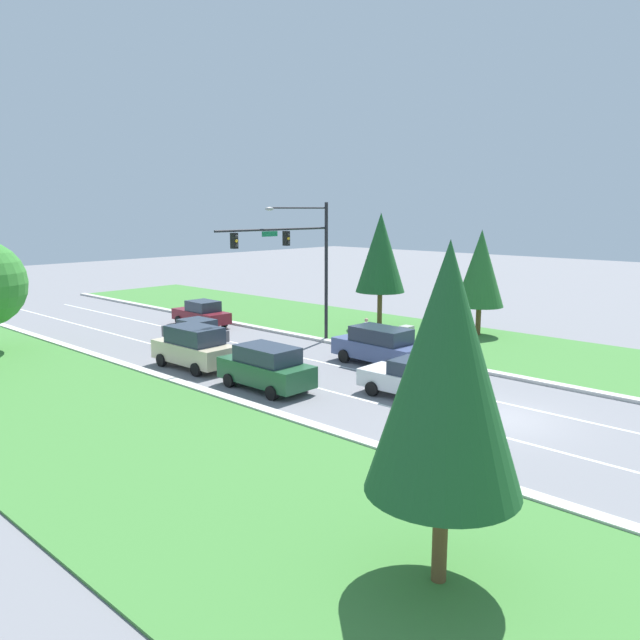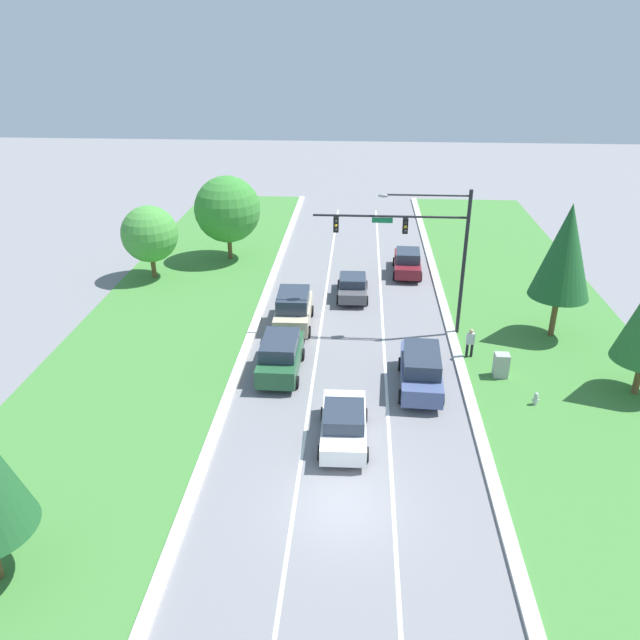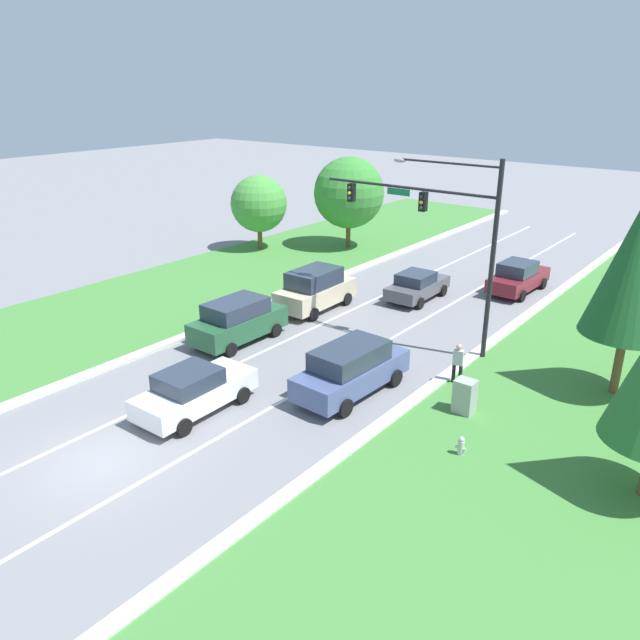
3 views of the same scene
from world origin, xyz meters
TOP-DOWN VIEW (x-y plane):
  - ground_plane at (0.00, 0.00)m, footprint 160.00×160.00m
  - curb_strip_right at (5.65, 0.00)m, footprint 0.50×90.00m
  - curb_strip_left at (-5.65, 0.00)m, footprint 0.50×90.00m
  - lane_stripe_inner_left at (-1.80, 0.00)m, footprint 0.14×81.00m
  - lane_stripe_inner_right at (1.80, 0.00)m, footprint 0.14×81.00m
  - traffic_signal_mast at (3.65, 14.58)m, footprint 8.26×0.41m
  - burgundy_sedan at (3.71, 23.98)m, footprint 2.11×4.65m
  - champagne_suv at (-3.38, 14.96)m, footprint 2.21×4.64m
  - graphite_sedan at (-0.05, 19.48)m, footprint 2.02×4.22m
  - slate_blue_suv at (3.41, 8.57)m, footprint 2.25×5.06m
  - forest_suv at (-3.46, 9.52)m, footprint 2.12×4.57m
  - white_sedan at (-0.14, 4.04)m, footprint 2.10×4.54m
  - utility_cabinet at (7.44, 9.75)m, footprint 0.70×0.60m
  - pedestrian at (6.20, 11.68)m, footprint 0.42×0.30m
  - fire_hydrant at (8.56, 7.25)m, footprint 0.34×0.20m
  - oak_near_left_tree at (-13.80, 21.92)m, footprint 3.80×3.80m
  - conifer_far_right_tree at (11.19, 14.57)m, footprint 3.22×3.22m
  - oak_far_left_tree at (-9.29, 26.04)m, footprint 4.79×4.79m

SIDE VIEW (x-z plane):
  - ground_plane at x=0.00m, z-range 0.00..0.00m
  - lane_stripe_inner_left at x=-1.80m, z-range 0.00..0.01m
  - lane_stripe_inner_right at x=1.80m, z-range 0.00..0.01m
  - curb_strip_right at x=5.65m, z-range 0.00..0.15m
  - curb_strip_left at x=-5.65m, z-range 0.00..0.15m
  - fire_hydrant at x=8.56m, z-range -0.01..0.69m
  - utility_cabinet at x=7.44m, z-range 0.00..1.31m
  - graphite_sedan at x=-0.05m, z-range 0.00..1.51m
  - white_sedan at x=-0.14m, z-range 0.00..1.64m
  - burgundy_sedan at x=3.71m, z-range -0.02..1.73m
  - pedestrian at x=6.20m, z-range 0.09..1.78m
  - forest_suv at x=-3.46m, z-range 0.02..1.96m
  - slate_blue_suv at x=3.41m, z-range 0.03..1.97m
  - champagne_suv at x=-3.38m, z-range 0.01..2.11m
  - oak_near_left_tree at x=-13.80m, z-range 0.63..5.71m
  - oak_far_left_tree at x=-9.29m, z-range 0.72..6.95m
  - conifer_far_right_tree at x=11.19m, z-range 1.22..8.85m
  - traffic_signal_mast at x=3.65m, z-range 1.37..9.60m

